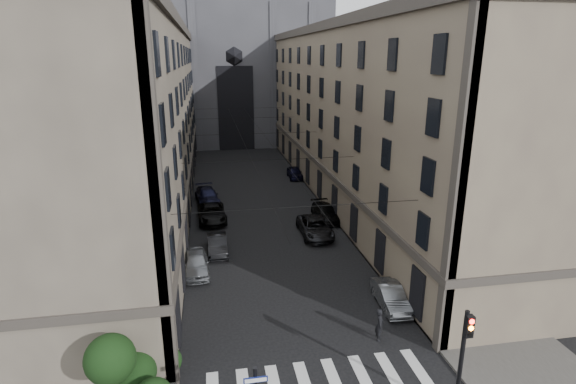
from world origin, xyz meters
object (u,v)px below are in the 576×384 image
car_right_midnear (315,227)px  pedestrian (380,324)px  traffic_light_right (464,351)px  gothic_tower (230,43)px  car_right_midfar (326,213)px  car_left_midfar (212,213)px  car_right_far (295,173)px  car_left_near (196,263)px  car_left_midnear (217,244)px  car_right_near (391,296)px  car_left_far (207,196)px

car_right_midnear → pedestrian: 15.77m
traffic_light_right → gothic_tower: bearing=94.4°
car_right_midnear → traffic_light_right: bearing=-85.6°
gothic_tower → car_right_midfar: 50.98m
car_left_midfar → car_right_far: size_ratio=1.30×
car_left_near → car_right_midfar: size_ratio=0.91×
pedestrian → car_left_midfar: bearing=44.3°
car_right_midfar → car_left_midnear: bearing=-153.6°
car_right_far → pedestrian: pedestrian is taller
car_left_midnear → car_right_midnear: bearing=12.5°
gothic_tower → car_left_near: gothic_tower is taller
car_left_near → car_right_far: 28.30m
gothic_tower → car_right_near: (6.20, -63.93, -17.09)m
car_left_far → car_right_midfar: size_ratio=1.10×
gothic_tower → car_left_far: bearing=-97.5°
car_right_midnear → car_right_midfar: 4.27m
gothic_tower → car_left_near: size_ratio=12.53×
traffic_light_right → car_left_near: size_ratio=1.12×
car_right_midfar → car_right_far: car_right_far is taller
car_right_far → pedestrian: bearing=-92.2°
car_left_near → car_right_far: car_left_near is taller
car_left_far → pedestrian: (9.48, -26.98, 0.16)m
car_right_near → pedestrian: pedestrian is taller
car_left_near → pedestrian: size_ratio=2.39×
car_left_far → car_right_near: bearing=-71.5°
traffic_light_right → car_left_midfar: bearing=111.1°
car_left_far → pedestrian: pedestrian is taller
traffic_light_right → car_right_near: bearing=86.2°
car_left_near → car_left_midnear: (1.64, 3.37, -0.05)m
car_right_far → pedestrian: (-2.02, -35.64, 0.22)m
car_left_near → car_left_midfar: same height
car_left_far → car_left_midnear: bearing=-94.2°
car_right_midfar → car_right_midnear: bearing=-120.5°
car_left_near → car_right_midnear: size_ratio=0.81×
car_right_midnear → car_left_far: bearing=131.0°
traffic_light_right → car_right_midfar: 25.53m
car_left_midnear → car_right_near: size_ratio=1.04×
car_left_midnear → pedestrian: pedestrian is taller
car_left_far → traffic_light_right: bearing=-79.0°
car_right_near → car_right_far: bearing=93.0°
car_left_far → car_right_near: (11.50, -23.73, -0.11)m
car_left_midnear → car_right_far: car_right_far is taller
car_right_far → car_left_midnear: bearing=-114.9°
car_left_near → car_left_midfar: (1.33, 11.00, 0.00)m
car_left_midnear → pedestrian: bearing=-58.8°
car_left_midnear → pedestrian: 16.15m
car_right_midfar → car_right_far: 16.10m
gothic_tower → car_left_near: (-6.20, -56.98, -17.01)m
gothic_tower → car_left_far: size_ratio=10.36×
traffic_light_right → car_left_far: bearing=108.4°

